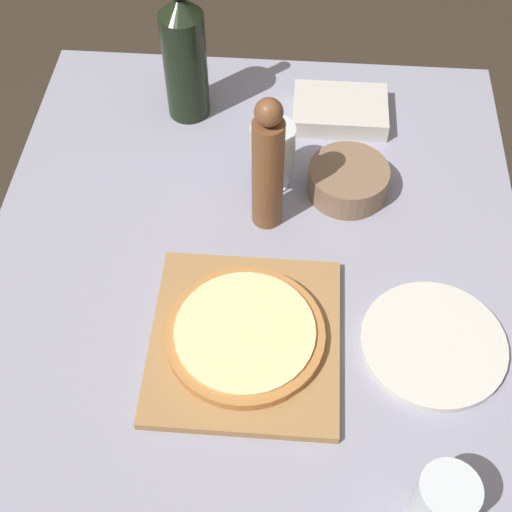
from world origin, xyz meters
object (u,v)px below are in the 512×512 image
at_px(pizza, 243,334).
at_px(pepper_mill, 268,167).
at_px(wine_bottle, 185,56).
at_px(wine_glass, 273,147).
at_px(small_bowl, 348,180).

relative_size(pizza, pepper_mill, 0.92).
bearing_deg(pizza, wine_bottle, 106.23).
bearing_deg(pizza, wine_glass, 86.17).
bearing_deg(wine_glass, wine_bottle, 133.43).
xyz_separation_m(pizza, pepper_mill, (0.02, 0.28, 0.11)).
bearing_deg(pepper_mill, small_bowl, 28.17).
bearing_deg(small_bowl, pizza, -115.80).
height_order(pizza, wine_glass, wine_glass).
xyz_separation_m(wine_glass, small_bowl, (0.15, -0.01, -0.07)).
bearing_deg(pepper_mill, wine_glass, 87.70).
relative_size(wine_glass, small_bowl, 0.93).
height_order(pepper_mill, small_bowl, pepper_mill).
bearing_deg(pepper_mill, pizza, -94.33).
xyz_separation_m(pizza, small_bowl, (0.17, 0.36, 0.00)).
distance_m(wine_bottle, small_bowl, 0.41).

